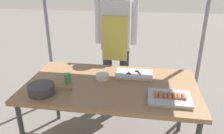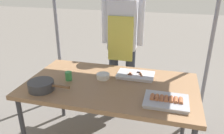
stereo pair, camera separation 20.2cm
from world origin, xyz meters
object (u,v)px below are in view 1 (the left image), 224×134
Objects in this scene: drink_cup_near_edge at (68,78)px; tray_meat_skewers at (134,74)px; tray_grilled_sausages at (169,98)px; vendor_woman at (116,37)px; cooking_wok at (42,89)px; condiment_bowl at (102,77)px; stall_table at (111,89)px.

tray_meat_skewers is at bearing 21.44° from drink_cup_near_edge.
tray_grilled_sausages is at bearing -53.48° from tray_meat_skewers.
vendor_woman reaches higher than drink_cup_near_edge.
cooking_wok is 0.59m from condiment_bowl.
vendor_woman reaches higher than tray_grilled_sausages.
cooking_wok is 4.50× the size of drink_cup_near_edge.
stall_table is at bearing -133.50° from tray_meat_skewers.
tray_grilled_sausages is 1.08m from cooking_wok.
condiment_bowl is 0.33m from drink_cup_near_edge.
drink_cup_near_edge is 0.05× the size of vendor_woman.
cooking_wok is at bearing -141.32° from condiment_bowl.
vendor_woman is at bearing 87.22° from condiment_bowl.
condiment_bowl is 1.50× the size of drink_cup_near_edge.
tray_meat_skewers is at bearing 46.50° from stall_table.
vendor_woman is (0.49, 1.07, 0.20)m from cooking_wok.
tray_grilled_sausages is 4.07× the size of drink_cup_near_edge.
tray_meat_skewers is 0.90m from cooking_wok.
condiment_bowl is 0.08× the size of vendor_woman.
tray_meat_skewers is at bearing 21.51° from condiment_bowl.
stall_table is 0.63m from cooking_wok.
vendor_woman reaches higher than stall_table.
stall_table is 0.56m from tray_grilled_sausages.
condiment_bowl is at bearing 87.22° from vendor_woman.
condiment_bowl is (0.46, 0.37, -0.02)m from cooking_wok.
tray_meat_skewers is at bearing 126.52° from tray_grilled_sausages.
cooking_wok is 3.00× the size of condiment_bowl.
vendor_woman is at bearing 67.30° from drink_cup_near_edge.
stall_table is 0.30m from tray_meat_skewers.
condiment_bowl is at bearing -158.49° from tray_meat_skewers.
drink_cup_near_edge is at bearing 67.30° from vendor_woman.
drink_cup_near_edge reaches higher than condiment_bowl.
tray_meat_skewers is 4.26× the size of drink_cup_near_edge.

